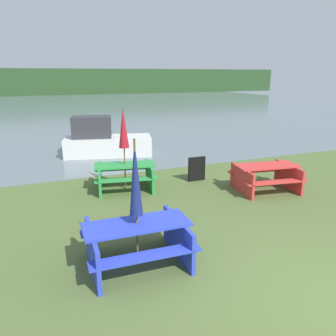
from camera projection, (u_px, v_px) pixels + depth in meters
name	position (u px, v px, depth m)	size (l,w,h in m)	color
water	(74.00, 106.00, 33.60)	(60.00, 50.00, 0.00)	slate
far_treeline	(58.00, 82.00, 50.87)	(80.00, 1.60, 4.00)	#284723
picnic_table_blue	(137.00, 239.00, 5.61)	(1.84, 1.44, 0.76)	blue
picnic_table_red	(266.00, 175.00, 9.23)	(1.93, 1.62, 0.74)	red
picnic_table_green	(125.00, 174.00, 9.36)	(1.93, 1.67, 0.73)	green
umbrella_navy	(135.00, 179.00, 5.31)	(0.22, 0.22, 2.22)	brown
umbrella_crimson	(123.00, 128.00, 8.99)	(0.28, 0.28, 2.33)	brown
boat	(104.00, 141.00, 13.22)	(3.63, 2.09, 1.59)	silver
signboard	(197.00, 169.00, 10.08)	(0.55, 0.08, 0.75)	black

